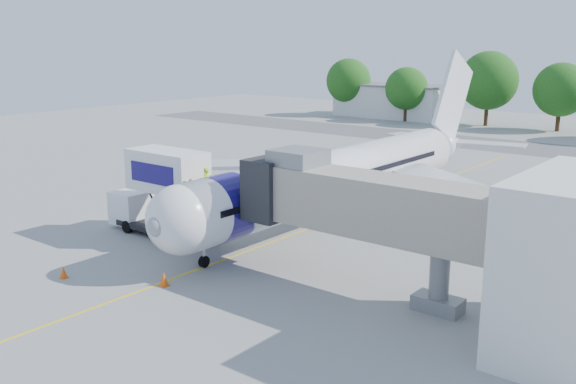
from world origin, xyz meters
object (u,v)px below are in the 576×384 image
Objects in this scene: aircraft at (345,175)px; jet_bridge at (356,203)px; catering_hiloader at (161,193)px; ground_tug at (154,317)px.

aircraft reaches higher than jet_bridge.
aircraft is 12.77m from catering_hiloader.
catering_hiloader is at bearing -179.99° from jet_bridge.
ground_tug is (4.21, -20.56, -2.24)m from aircraft.
catering_hiloader reaches higher than ground_tug.
jet_bridge is 1.64× the size of catering_hiloader.
jet_bridge is at bearing -54.30° from aircraft.
jet_bridge is (7.99, -11.12, 1.39)m from aircraft.
aircraft is 2.71× the size of jet_bridge.
catering_hiloader is (-14.26, -0.00, -1.58)m from jet_bridge.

